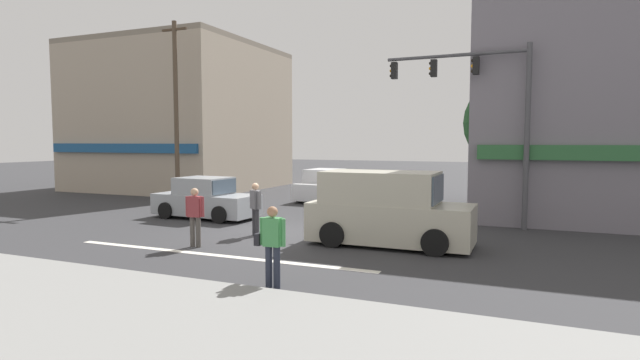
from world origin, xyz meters
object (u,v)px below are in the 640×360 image
at_px(utility_pole_far_right, 522,121).
at_px(sedan_approaching_near, 326,186).
at_px(street_tree, 509,123).
at_px(traffic_light_mast, 487,102).
at_px(pedestrian_mid_crossing, 255,206).
at_px(utility_pole_near_left, 176,110).
at_px(van_crossing_leftbound, 387,210).
at_px(pedestrian_foreground_with_bag, 272,241).
at_px(pedestrian_far_side, 195,214).
at_px(sedan_crossing_center, 206,200).

distance_m(utility_pole_far_right, sedan_approaching_near, 9.79).
xyz_separation_m(utility_pole_far_right, sedan_approaching_near, (-9.15, 1.59, -3.07)).
relative_size(street_tree, utility_pole_far_right, 0.76).
relative_size(utility_pole_far_right, traffic_light_mast, 1.17).
relative_size(sedan_approaching_near, pedestrian_mid_crossing, 2.50).
xyz_separation_m(utility_pole_near_left, utility_pole_far_right, (15.50, 1.97, -0.71)).
height_order(van_crossing_leftbound, pedestrian_foreground_with_bag, van_crossing_leftbound).
relative_size(van_crossing_leftbound, pedestrian_foreground_with_bag, 2.75).
relative_size(street_tree, pedestrian_far_side, 3.33).
bearing_deg(van_crossing_leftbound, utility_pole_far_right, 66.54).
relative_size(van_crossing_leftbound, sedan_approaching_near, 1.10).
xyz_separation_m(traffic_light_mast, pedestrian_foreground_with_bag, (-3.35, -9.21, -3.35)).
xyz_separation_m(sedan_crossing_center, pedestrian_far_side, (2.93, -4.57, 0.24)).
bearing_deg(utility_pole_far_right, sedan_crossing_center, -153.25).
height_order(traffic_light_mast, sedan_crossing_center, traffic_light_mast).
bearing_deg(street_tree, pedestrian_far_side, -127.09).
bearing_deg(pedestrian_far_side, traffic_light_mast, 42.49).
height_order(van_crossing_leftbound, sedan_crossing_center, van_crossing_leftbound).
relative_size(street_tree, pedestrian_mid_crossing, 3.33).
bearing_deg(van_crossing_leftbound, pedestrian_far_side, -154.01).
bearing_deg(van_crossing_leftbound, pedestrian_mid_crossing, -176.49).
relative_size(utility_pole_far_right, van_crossing_leftbound, 1.58).
height_order(utility_pole_near_left, traffic_light_mast, utility_pole_near_left).
relative_size(sedan_crossing_center, pedestrian_far_side, 2.50).
relative_size(utility_pole_far_right, sedan_crossing_center, 1.74).
bearing_deg(sedan_crossing_center, pedestrian_far_side, -57.39).
xyz_separation_m(utility_pole_far_right, pedestrian_foreground_with_bag, (-4.45, -12.84, -2.83)).
height_order(utility_pole_near_left, van_crossing_leftbound, utility_pole_near_left).
relative_size(street_tree, utility_pole_near_left, 0.64).
height_order(street_tree, sedan_crossing_center, street_tree).
distance_m(sedan_crossing_center, pedestrian_foreground_with_bag, 9.88).
bearing_deg(pedestrian_mid_crossing, pedestrian_foreground_with_bag, -56.55).
bearing_deg(utility_pole_near_left, pedestrian_mid_crossing, -37.70).
xyz_separation_m(street_tree, pedestrian_foreground_with_bag, (-3.96, -12.94, -2.77)).
distance_m(street_tree, utility_pole_far_right, 0.50).
height_order(sedan_approaching_near, pedestrian_mid_crossing, pedestrian_mid_crossing).
distance_m(traffic_light_mast, pedestrian_far_side, 10.31).
bearing_deg(utility_pole_near_left, sedan_crossing_center, -40.61).
bearing_deg(sedan_approaching_near, pedestrian_far_side, -85.82).
xyz_separation_m(sedan_crossing_center, pedestrian_mid_crossing, (3.63, -2.45, 0.24)).
bearing_deg(utility_pole_far_right, street_tree, 168.78).
height_order(utility_pole_near_left, utility_pole_far_right, utility_pole_near_left).
height_order(van_crossing_leftbound, pedestrian_far_side, van_crossing_leftbound).
bearing_deg(van_crossing_leftbound, street_tree, 69.83).
height_order(utility_pole_far_right, traffic_light_mast, utility_pole_far_right).
bearing_deg(utility_pole_far_right, pedestrian_mid_crossing, -133.11).
xyz_separation_m(pedestrian_foreground_with_bag, pedestrian_mid_crossing, (-3.14, 4.75, -0.00)).
height_order(utility_pole_far_right, pedestrian_mid_crossing, utility_pole_far_right).
distance_m(utility_pole_near_left, pedestrian_mid_crossing, 10.62).
distance_m(utility_pole_far_right, van_crossing_leftbound, 8.99).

